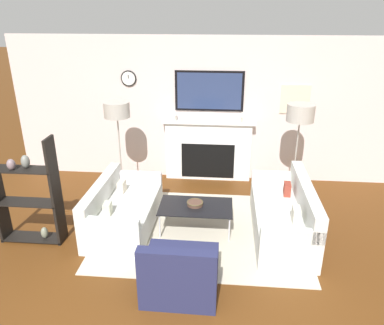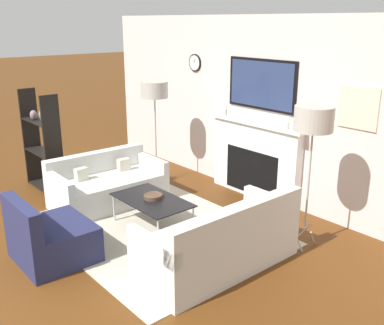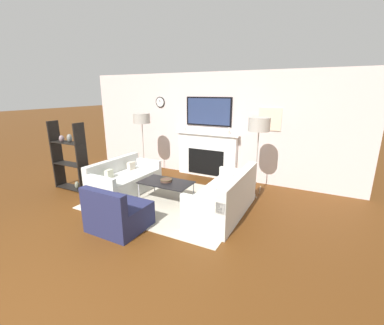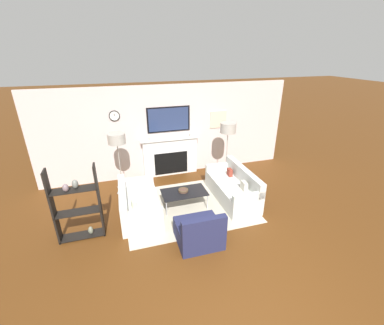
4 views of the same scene
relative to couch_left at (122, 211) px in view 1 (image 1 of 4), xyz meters
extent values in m
cube|color=silver|center=(1.22, 2.01, 1.09)|extent=(7.50, 0.07, 2.70)
cube|color=white|center=(1.22, 1.89, 0.30)|extent=(1.63, 0.16, 1.14)
cube|color=black|center=(1.22, 1.81, 0.14)|extent=(1.01, 0.01, 0.68)
cube|color=white|center=(1.22, 1.87, 0.89)|extent=(1.75, 0.22, 0.04)
cylinder|color=#B2AD9E|center=(0.61, 1.84, 0.96)|extent=(0.04, 0.04, 0.10)
cylinder|color=white|center=(0.61, 1.84, 1.06)|extent=(0.03, 0.03, 0.09)
cylinder|color=#B2AD9E|center=(1.83, 1.84, 0.96)|extent=(0.04, 0.04, 0.10)
cylinder|color=white|center=(1.83, 1.84, 1.06)|extent=(0.03, 0.03, 0.09)
cube|color=black|center=(1.22, 1.96, 1.46)|extent=(1.26, 0.04, 0.74)
cube|color=navy|center=(1.22, 1.94, 1.46)|extent=(1.17, 0.01, 0.66)
cylinder|color=black|center=(-0.27, 1.96, 1.67)|extent=(0.29, 0.02, 0.29)
cylinder|color=silver|center=(-0.27, 1.94, 1.67)|extent=(0.25, 0.00, 0.25)
cube|color=black|center=(-0.27, 1.94, 1.70)|extent=(0.01, 0.00, 0.06)
cube|color=beige|center=(2.77, 1.96, 1.34)|extent=(0.52, 0.02, 0.52)
cube|color=beige|center=(1.22, 0.00, -0.26)|extent=(3.05, 2.36, 0.01)
cube|color=silver|center=(0.04, 0.00, -0.06)|extent=(0.91, 1.63, 0.41)
cube|color=silver|center=(-0.31, 0.01, 0.30)|extent=(0.20, 1.61, 0.31)
cube|color=silver|center=(0.06, 0.75, 0.24)|extent=(0.87, 0.12, 0.18)
cube|color=silver|center=(0.02, -0.75, 0.24)|extent=(0.87, 0.12, 0.18)
cube|color=beige|center=(-0.08, 0.35, 0.24)|extent=(0.11, 0.19, 0.18)
cube|color=beige|center=(-0.10, -0.35, 0.24)|extent=(0.12, 0.19, 0.18)
cube|color=silver|center=(2.39, 0.00, -0.04)|extent=(0.79, 1.83, 0.46)
cube|color=silver|center=(2.71, 0.00, 0.38)|extent=(0.16, 1.83, 0.37)
cube|color=silver|center=(2.39, -0.87, 0.28)|extent=(0.79, 0.10, 0.18)
cube|color=silver|center=(2.39, 0.86, 0.28)|extent=(0.79, 0.10, 0.18)
cube|color=beige|center=(2.51, -0.41, 0.30)|extent=(0.11, 0.22, 0.22)
cube|color=maroon|center=(2.51, 0.41, 0.29)|extent=(0.11, 0.20, 0.19)
cube|color=#22264B|center=(1.06, -1.30, -0.06)|extent=(0.87, 0.81, 0.42)
cube|color=#22264B|center=(1.06, -1.63, 0.33)|extent=(0.87, 0.15, 0.36)
cube|color=black|center=(1.13, 0.02, 0.13)|extent=(1.09, 0.63, 0.02)
cylinder|color=#B7B7BC|center=(0.63, -0.26, -0.07)|extent=(0.02, 0.02, 0.39)
cylinder|color=#B7B7BC|center=(1.63, -0.26, -0.07)|extent=(0.02, 0.02, 0.39)
cylinder|color=#B7B7BC|center=(0.63, 0.29, -0.07)|extent=(0.02, 0.02, 0.39)
cylinder|color=#B7B7BC|center=(1.63, 0.29, -0.07)|extent=(0.02, 0.02, 0.39)
cylinder|color=brown|center=(1.12, 0.05, 0.16)|extent=(0.24, 0.24, 0.05)
torus|color=brown|center=(1.12, 0.05, 0.19)|extent=(0.25, 0.25, 0.02)
cylinder|color=#9E998E|center=(-0.19, 1.15, -0.14)|extent=(0.09, 0.23, 0.27)
cylinder|color=#9E998E|center=(-0.37, 1.19, -0.14)|extent=(0.17, 0.19, 0.27)
cylinder|color=#9E998E|center=(-0.32, 1.01, -0.14)|extent=(0.23, 0.07, 0.27)
cylinder|color=#9E998E|center=(-0.29, 1.12, 0.58)|extent=(0.02, 0.02, 1.17)
cylinder|color=#B2ADA3|center=(-0.29, 1.12, 1.29)|extent=(0.43, 0.43, 0.26)
cylinder|color=#9E998E|center=(2.83, 1.15, -0.14)|extent=(0.09, 0.23, 0.27)
cylinder|color=#9E998E|center=(2.65, 1.19, -0.14)|extent=(0.17, 0.19, 0.27)
cylinder|color=#9E998E|center=(2.70, 1.01, -0.14)|extent=(0.23, 0.07, 0.27)
cylinder|color=#9E998E|center=(2.73, 1.12, 0.58)|extent=(0.02, 0.02, 1.18)
cylinder|color=#B2ADA3|center=(2.73, 1.12, 1.31)|extent=(0.44, 0.44, 0.28)
cube|color=black|center=(-0.77, -0.45, 0.52)|extent=(0.04, 0.28, 1.58)
cube|color=black|center=(-1.20, -0.45, -0.24)|extent=(0.89, 0.28, 0.02)
cube|color=black|center=(-1.20, -0.45, 0.34)|extent=(0.89, 0.28, 0.01)
cube|color=black|center=(-1.20, -0.45, 0.85)|extent=(0.89, 0.28, 0.02)
ellipsoid|color=gray|center=(-1.03, -0.46, -0.14)|extent=(0.10, 0.10, 0.18)
ellipsoid|color=gray|center=(-1.16, -0.41, 0.95)|extent=(0.12, 0.12, 0.18)
ellipsoid|color=gray|center=(-1.32, -0.49, 0.93)|extent=(0.11, 0.11, 0.15)
camera|label=1|loc=(1.51, -4.86, 2.88)|focal=35.00mm
camera|label=2|loc=(5.58, -3.08, 2.35)|focal=42.00mm
camera|label=3|loc=(3.93, -4.21, 1.97)|focal=24.00mm
camera|label=4|loc=(-0.29, -5.21, 3.31)|focal=24.00mm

